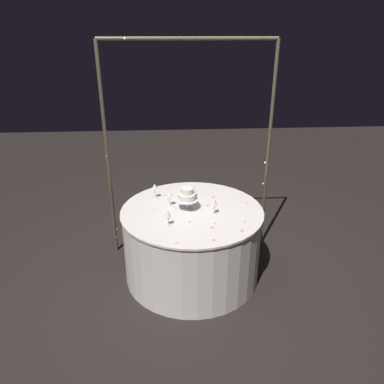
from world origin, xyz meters
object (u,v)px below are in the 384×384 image
(main_table, at_px, (192,243))
(wine_glass_2, at_px, (155,187))
(wine_glass_4, at_px, (192,188))
(decorative_arch, at_px, (189,127))
(tiered_cake, at_px, (187,196))
(wine_glass_1, at_px, (168,214))
(wine_glass_3, at_px, (169,195))
(wine_glass_0, at_px, (214,202))

(main_table, height_order, wine_glass_2, wine_glass_2)
(wine_glass_2, xyz_separation_m, wine_glass_4, (0.39, -0.01, -0.01))
(decorative_arch, distance_m, main_table, 1.18)
(decorative_arch, distance_m, tiered_cake, 0.73)
(tiered_cake, height_order, wine_glass_2, tiered_cake)
(tiered_cake, relative_size, wine_glass_1, 1.47)
(decorative_arch, relative_size, wine_glass_2, 14.23)
(decorative_arch, relative_size, wine_glass_1, 15.21)
(decorative_arch, bearing_deg, wine_glass_3, -118.64)
(decorative_arch, distance_m, wine_glass_2, 0.71)
(wine_glass_3, bearing_deg, wine_glass_1, -92.59)
(tiered_cake, distance_m, wine_glass_0, 0.28)
(decorative_arch, xyz_separation_m, wine_glass_1, (-0.23, -0.78, -0.59))
(decorative_arch, distance_m, wine_glass_1, 1.01)
(wine_glass_1, distance_m, wine_glass_4, 0.63)
(decorative_arch, height_order, wine_glass_2, decorative_arch)
(wine_glass_1, height_order, wine_glass_2, wine_glass_2)
(main_table, bearing_deg, wine_glass_0, -27.43)
(tiered_cake, distance_m, wine_glass_1, 0.36)
(main_table, distance_m, wine_glass_3, 0.56)
(wine_glass_0, height_order, wine_glass_2, wine_glass_0)
(main_table, relative_size, wine_glass_4, 9.61)
(decorative_arch, height_order, wine_glass_3, decorative_arch)
(wine_glass_0, bearing_deg, wine_glass_3, 154.11)
(wine_glass_2, bearing_deg, wine_glass_4, -1.47)
(wine_glass_2, bearing_deg, wine_glass_1, -77.21)
(tiered_cake, bearing_deg, wine_glass_3, 154.88)
(decorative_arch, bearing_deg, main_table, -90.00)
(decorative_arch, bearing_deg, wine_glass_1, -106.63)
(wine_glass_0, bearing_deg, main_table, 152.57)
(wine_glass_2, height_order, wine_glass_3, wine_glass_3)
(wine_glass_3, bearing_deg, wine_glass_0, -25.89)
(wine_glass_4, bearing_deg, wine_glass_3, -142.30)
(wine_glass_0, relative_size, wine_glass_4, 1.19)
(tiered_cake, height_order, wine_glass_1, tiered_cake)
(wine_glass_0, bearing_deg, tiered_cake, 153.60)
(decorative_arch, xyz_separation_m, wine_glass_4, (0.02, -0.21, -0.59))
(decorative_arch, relative_size, main_table, 1.65)
(wine_glass_0, distance_m, wine_glass_1, 0.47)
(wine_glass_4, bearing_deg, wine_glass_1, -114.27)
(wine_glass_3, xyz_separation_m, wine_glass_4, (0.24, 0.19, -0.02))
(wine_glass_2, bearing_deg, main_table, -38.80)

